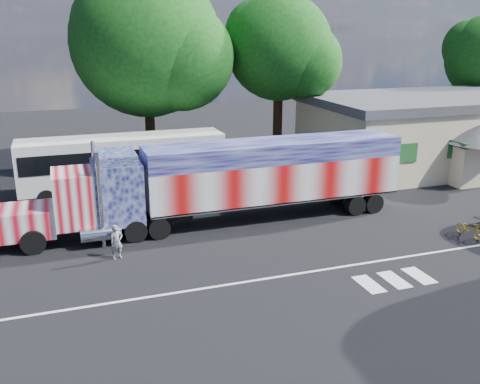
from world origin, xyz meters
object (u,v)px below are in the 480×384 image
object	(u,v)px
semi_truck	(227,180)
bicycle	(470,229)
tree_ne_a	(281,48)
tree_n_mid	(149,42)
coach_bus	(124,164)
woman	(117,242)

from	to	relation	value
semi_truck	bicycle	xyz separation A→B (m)	(10.63, -5.88, -1.91)
semi_truck	tree_ne_a	bearing A→B (deg)	56.04
tree_n_mid	semi_truck	bearing A→B (deg)	-83.24
coach_bus	tree_n_mid	size ratio (longest dim) A/B	0.87
bicycle	tree_n_mid	size ratio (longest dim) A/B	0.11
semi_truck	tree_ne_a	world-z (taller)	tree_ne_a
semi_truck	tree_n_mid	world-z (taller)	tree_n_mid
semi_truck	woman	size ratio (longest dim) A/B	13.44
semi_truck	woman	world-z (taller)	semi_truck
bicycle	tree_ne_a	bearing A→B (deg)	89.56
coach_bus	bicycle	world-z (taller)	coach_bus
woman	bicycle	world-z (taller)	woman
bicycle	tree_n_mid	bearing A→B (deg)	113.60
tree_n_mid	coach_bus	bearing A→B (deg)	-116.17
woman	tree_n_mid	bearing A→B (deg)	56.53
semi_truck	tree_n_mid	distance (m)	14.62
coach_bus	bicycle	xyz separation A→B (m)	(15.08, -12.91, -1.44)
semi_truck	coach_bus	xyz separation A→B (m)	(-4.44, 7.04, -0.47)
coach_bus	woman	world-z (taller)	coach_bus
woman	tree_ne_a	bearing A→B (deg)	28.78
woman	tree_n_mid	size ratio (longest dim) A/B	0.11
semi_truck	woman	distance (m)	6.89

